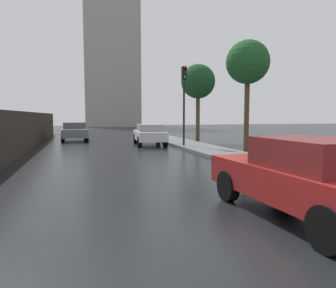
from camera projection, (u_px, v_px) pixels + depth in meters
ground at (203, 260)px, 4.08m from camera, size 120.00×120.00×0.00m
car_white_mid_road at (150, 134)px, 20.00m from camera, size 2.05×4.18×1.35m
car_red_far_ahead at (304, 177)px, 5.70m from camera, size 1.87×4.29×1.48m
car_grey_behind_camera at (74, 131)px, 23.74m from camera, size 2.02×4.35×1.38m
traffic_light at (184, 91)px, 18.24m from camera, size 0.26×0.39×4.60m
street_tree_near at (248, 63)px, 15.47m from camera, size 2.16×2.16×5.63m
street_tree_mid at (198, 82)px, 22.10m from camera, size 2.42×2.42×5.53m
distant_tower at (114, 55)px, 56.20m from camera, size 10.74×10.01×29.98m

